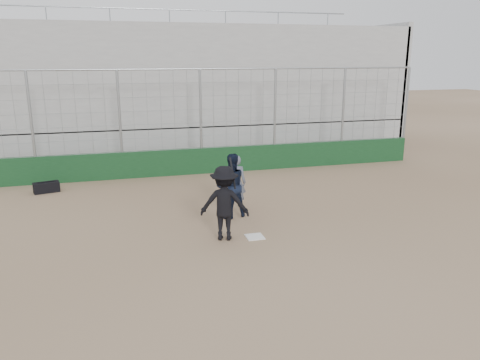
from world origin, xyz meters
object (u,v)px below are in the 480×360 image
object	(u,v)px
batter_at_plate	(224,203)
catcher_crouched	(231,197)
umpire	(236,185)
equipment_bag	(46,187)

from	to	relation	value
batter_at_plate	catcher_crouched	distance (m)	1.62
umpire	equipment_bag	world-z (taller)	umpire
batter_at_plate	umpire	bearing A→B (deg)	68.19
batter_at_plate	catcher_crouched	xyz separation A→B (m)	(0.56, 1.48, -0.32)
umpire	equipment_bag	size ratio (longest dim) A/B	1.69
umpire	catcher_crouched	bearing A→B (deg)	88.63
batter_at_plate	equipment_bag	xyz separation A→B (m)	(-4.82, 5.64, -0.76)
catcher_crouched	equipment_bag	xyz separation A→B (m)	(-5.38, 4.16, -0.45)
catcher_crouched	umpire	world-z (taller)	umpire
batter_at_plate	umpire	distance (m)	2.42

